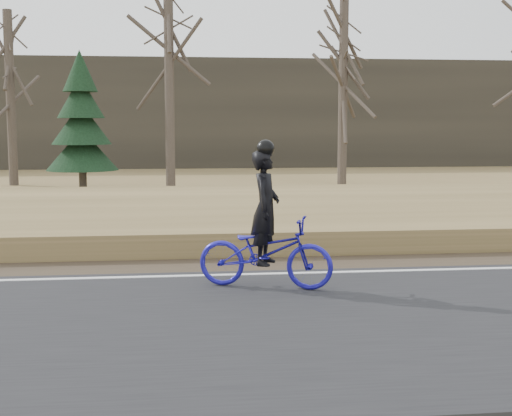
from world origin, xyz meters
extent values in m
plane|color=#947A4B|center=(0.00, 0.00, 0.00)|extent=(120.00, 120.00, 0.00)
cube|color=black|center=(0.00, -2.50, 0.03)|extent=(120.00, 6.00, 0.06)
cube|color=silver|center=(0.00, 0.20, 0.07)|extent=(120.00, 0.12, 0.01)
cube|color=#473A2B|center=(0.00, 1.20, 0.02)|extent=(120.00, 1.60, 0.04)
cube|color=#947A4B|center=(0.00, 4.20, 0.22)|extent=(120.00, 5.00, 0.44)
cube|color=slate|center=(0.00, 8.00, 0.23)|extent=(120.00, 3.00, 0.45)
cube|color=black|center=(0.00, 8.00, 0.52)|extent=(120.00, 2.40, 0.14)
cube|color=brown|center=(0.00, 7.28, 0.67)|extent=(120.00, 0.07, 0.15)
cube|color=brown|center=(0.00, 8.72, 0.67)|extent=(120.00, 0.07, 0.15)
cube|color=#383328|center=(0.00, 30.00, 3.00)|extent=(120.00, 4.00, 6.00)
imported|color=#1C179E|center=(-2.07, -0.71, 0.59)|extent=(2.12, 1.32, 1.05)
imported|color=black|center=(-2.07, -0.71, 1.25)|extent=(0.58, 0.71, 1.68)
sphere|color=black|center=(-2.07, -0.71, 2.11)|extent=(0.26, 0.26, 0.26)
cylinder|color=brown|center=(-9.77, 18.37, 3.44)|extent=(0.36, 0.36, 6.87)
cylinder|color=brown|center=(-3.52, 15.18, 3.97)|extent=(0.36, 0.36, 7.94)
cylinder|color=brown|center=(3.29, 16.95, 3.72)|extent=(0.36, 0.36, 7.43)
cylinder|color=brown|center=(-6.70, 15.49, 0.51)|extent=(0.28, 0.28, 1.03)
cone|color=#16311B|center=(-6.70, 15.49, 1.52)|extent=(2.60, 2.60, 1.50)
cone|color=#16311B|center=(-6.70, 15.49, 2.46)|extent=(2.15, 2.15, 1.50)
cone|color=#16311B|center=(-6.70, 15.49, 3.40)|extent=(1.70, 1.70, 1.50)
cone|color=#16311B|center=(-6.70, 15.49, 4.34)|extent=(1.25, 1.25, 1.50)
camera|label=1|loc=(-3.40, -10.97, 2.48)|focal=50.00mm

